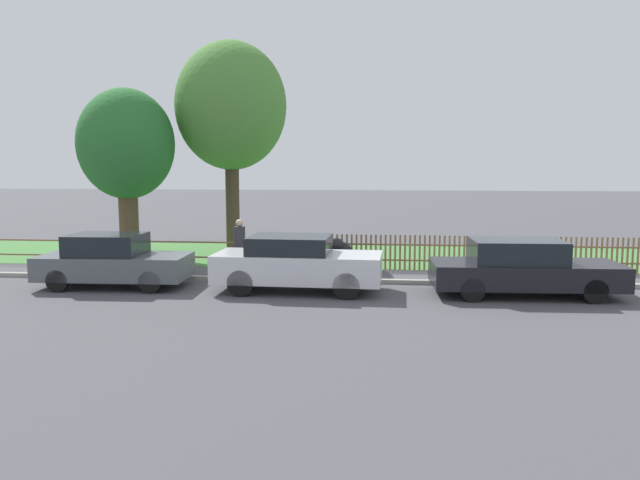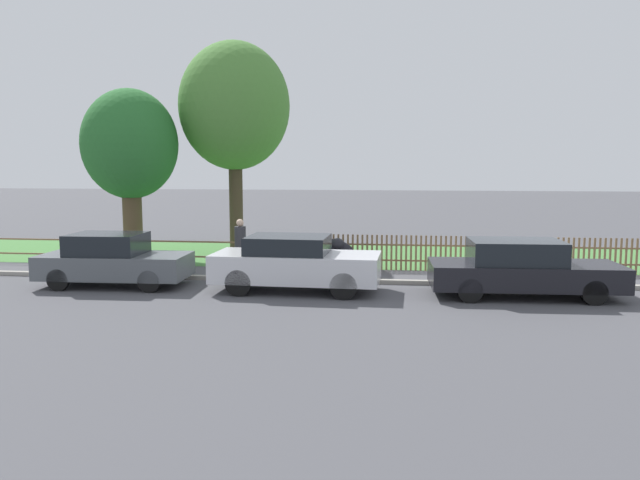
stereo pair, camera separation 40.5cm
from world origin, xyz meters
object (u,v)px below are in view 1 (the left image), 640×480
parked_car_black_saloon (296,263)px  tree_behind_motorcycle (231,107)px  parked_car_silver_hatchback (113,261)px  pedestrian_near_fence (240,243)px  tree_nearest_kerb (126,146)px  parked_car_navy_estate (522,268)px  covered_motorcycle (324,252)px

parked_car_black_saloon → tree_behind_motorcycle: size_ratio=0.56×
parked_car_silver_hatchback → pedestrian_near_fence: pedestrian_near_fence is taller
parked_car_black_saloon → pedestrian_near_fence: (-2.00, 2.25, 0.19)m
tree_nearest_kerb → tree_behind_motorcycle: (3.24, 1.76, 1.43)m
parked_car_navy_estate → tree_nearest_kerb: size_ratio=0.80×
parked_car_black_saloon → parked_car_navy_estate: (5.68, 0.03, -0.04)m
covered_motorcycle → tree_behind_motorcycle: (-3.74, 4.06, 4.65)m
covered_motorcycle → pedestrian_near_fence: size_ratio=1.24×
parked_car_navy_estate → pedestrian_near_fence: pedestrian_near_fence is taller
tree_behind_motorcycle → pedestrian_near_fence: bearing=-74.1°
parked_car_silver_hatchback → parked_car_black_saloon: (4.96, -0.09, 0.04)m
covered_motorcycle → tree_behind_motorcycle: tree_behind_motorcycle is taller
parked_car_black_saloon → tree_nearest_kerb: (-6.53, 5.00, 3.13)m
pedestrian_near_fence → covered_motorcycle: bearing=173.2°
parked_car_black_saloon → parked_car_navy_estate: size_ratio=0.93×
parked_car_silver_hatchback → tree_behind_motorcycle: tree_behind_motorcycle is taller
parked_car_silver_hatchback → tree_nearest_kerb: (-1.56, 4.91, 3.17)m
tree_nearest_kerb → tree_behind_motorcycle: bearing=28.4°
tree_behind_motorcycle → pedestrian_near_fence: size_ratio=4.63×
parked_car_silver_hatchback → tree_behind_motorcycle: bearing=74.1°
parked_car_navy_estate → tree_nearest_kerb: tree_nearest_kerb is taller
covered_motorcycle → pedestrian_near_fence: 2.52m
parked_car_navy_estate → pedestrian_near_fence: bearing=161.9°
parked_car_black_saloon → tree_behind_motorcycle: 8.79m
tree_nearest_kerb → tree_behind_motorcycle: size_ratio=0.76×
parked_car_navy_estate → tree_behind_motorcycle: (-8.97, 6.72, 4.60)m
parked_car_black_saloon → parked_car_silver_hatchback: bearing=-179.1°
parked_car_silver_hatchback → parked_car_navy_estate: 10.64m
parked_car_silver_hatchback → covered_motorcycle: parked_car_silver_hatchback is taller
tree_nearest_kerb → parked_car_black_saloon: bearing=-37.4°
parked_car_black_saloon → parked_car_navy_estate: parked_car_black_saloon is taller
parked_car_black_saloon → parked_car_navy_estate: 5.68m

